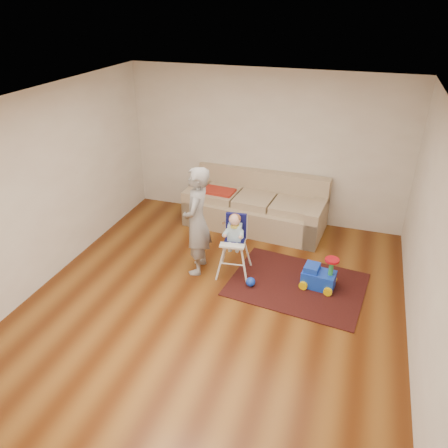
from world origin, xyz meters
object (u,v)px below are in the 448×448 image
(toy_ball, at_px, (251,282))
(high_chair, at_px, (234,245))
(ride_on_toy, at_px, (319,271))
(adult, at_px, (197,221))
(sofa, at_px, (255,202))
(side_table, at_px, (216,208))

(toy_ball, height_order, high_chair, high_chair)
(ride_on_toy, distance_m, adult, 1.90)
(ride_on_toy, height_order, adult, adult)
(sofa, bearing_deg, adult, -100.88)
(sofa, relative_size, ride_on_toy, 4.98)
(ride_on_toy, bearing_deg, sofa, 137.51)
(sofa, height_order, ride_on_toy, sofa)
(high_chair, bearing_deg, sofa, 86.19)
(side_table, bearing_deg, high_chair, -61.84)
(high_chair, bearing_deg, side_table, 110.88)
(side_table, xyz_separation_m, toy_ball, (1.15, -1.79, -0.19))
(sofa, relative_size, high_chair, 2.52)
(side_table, relative_size, high_chair, 0.54)
(side_table, xyz_separation_m, ride_on_toy, (2.07, -1.49, -0.00))
(toy_ball, distance_m, high_chair, 0.58)
(side_table, xyz_separation_m, adult, (0.27, -1.60, 0.56))
(sofa, height_order, side_table, sofa)
(toy_ball, relative_size, high_chair, 0.14)
(ride_on_toy, distance_m, toy_ball, 0.99)
(sofa, bearing_deg, high_chair, -81.97)
(toy_ball, xyz_separation_m, adult, (-0.88, 0.19, 0.75))
(side_table, bearing_deg, adult, -80.61)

